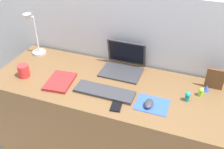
{
  "coord_description": "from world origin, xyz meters",
  "views": [
    {
      "loc": [
        0.53,
        -1.41,
        1.84
      ],
      "look_at": [
        0.01,
        0.0,
        0.83
      ],
      "focal_mm": 42.59,
      "sensor_mm": 36.0,
      "label": 1
    }
  ],
  "objects_px": {
    "cell_phone": "(117,105)",
    "toy_figurine_blue": "(207,88)",
    "picture_frame": "(215,79)",
    "mouse": "(149,103)",
    "coffee_mug": "(24,71)",
    "keyboard": "(104,92)",
    "notebook_pad": "(60,81)",
    "toy_figurine_lime": "(201,92)",
    "laptop": "(123,63)",
    "desk_lamp": "(34,35)",
    "toy_figurine_teal": "(188,96)"
  },
  "relations": [
    {
      "from": "cell_phone",
      "to": "toy_figurine_blue",
      "type": "bearing_deg",
      "value": 26.78
    },
    {
      "from": "toy_figurine_blue",
      "to": "picture_frame",
      "type": "bearing_deg",
      "value": 50.73
    },
    {
      "from": "mouse",
      "to": "coffee_mug",
      "type": "bearing_deg",
      "value": 179.51
    },
    {
      "from": "keyboard",
      "to": "picture_frame",
      "type": "xyz_separation_m",
      "value": [
        0.68,
        0.31,
        0.06
      ]
    },
    {
      "from": "keyboard",
      "to": "notebook_pad",
      "type": "xyz_separation_m",
      "value": [
        -0.34,
        0.0,
        0.0
      ]
    },
    {
      "from": "keyboard",
      "to": "coffee_mug",
      "type": "bearing_deg",
      "value": -178.26
    },
    {
      "from": "cell_phone",
      "to": "toy_figurine_lime",
      "type": "distance_m",
      "value": 0.57
    },
    {
      "from": "mouse",
      "to": "toy_figurine_blue",
      "type": "distance_m",
      "value": 0.44
    },
    {
      "from": "cell_phone",
      "to": "mouse",
      "type": "bearing_deg",
      "value": 11.24
    },
    {
      "from": "laptop",
      "to": "desk_lamp",
      "type": "distance_m",
      "value": 0.76
    },
    {
      "from": "keyboard",
      "to": "cell_phone",
      "type": "distance_m",
      "value": 0.15
    },
    {
      "from": "mouse",
      "to": "toy_figurine_teal",
      "type": "distance_m",
      "value": 0.26
    },
    {
      "from": "picture_frame",
      "to": "mouse",
      "type": "bearing_deg",
      "value": -137.29
    },
    {
      "from": "keyboard",
      "to": "toy_figurine_blue",
      "type": "bearing_deg",
      "value": 22.46
    },
    {
      "from": "notebook_pad",
      "to": "coffee_mug",
      "type": "relative_size",
      "value": 2.55
    },
    {
      "from": "toy_figurine_teal",
      "to": "toy_figurine_lime",
      "type": "height_order",
      "value": "toy_figurine_teal"
    },
    {
      "from": "mouse",
      "to": "coffee_mug",
      "type": "height_order",
      "value": "coffee_mug"
    },
    {
      "from": "toy_figurine_teal",
      "to": "laptop",
      "type": "bearing_deg",
      "value": 157.68
    },
    {
      "from": "laptop",
      "to": "notebook_pad",
      "type": "height_order",
      "value": "laptop"
    },
    {
      "from": "laptop",
      "to": "keyboard",
      "type": "xyz_separation_m",
      "value": [
        -0.03,
        -0.32,
        -0.04
      ]
    },
    {
      "from": "toy_figurine_teal",
      "to": "toy_figurine_blue",
      "type": "bearing_deg",
      "value": 53.96
    },
    {
      "from": "toy_figurine_blue",
      "to": "toy_figurine_teal",
      "type": "bearing_deg",
      "value": -126.04
    },
    {
      "from": "notebook_pad",
      "to": "coffee_mug",
      "type": "bearing_deg",
      "value": 177.5
    },
    {
      "from": "toy_figurine_teal",
      "to": "desk_lamp",
      "type": "bearing_deg",
      "value": 172.27
    },
    {
      "from": "keyboard",
      "to": "toy_figurine_teal",
      "type": "height_order",
      "value": "toy_figurine_teal"
    },
    {
      "from": "cell_phone",
      "to": "desk_lamp",
      "type": "height_order",
      "value": "desk_lamp"
    },
    {
      "from": "keyboard",
      "to": "toy_figurine_blue",
      "type": "xyz_separation_m",
      "value": [
        0.64,
        0.27,
        0.01
      ]
    },
    {
      "from": "notebook_pad",
      "to": "coffee_mug",
      "type": "distance_m",
      "value": 0.29
    },
    {
      "from": "cell_phone",
      "to": "laptop",
      "type": "bearing_deg",
      "value": 95.16
    },
    {
      "from": "keyboard",
      "to": "cell_phone",
      "type": "bearing_deg",
      "value": -37.28
    },
    {
      "from": "toy_figurine_teal",
      "to": "keyboard",
      "type": "bearing_deg",
      "value": -167.9
    },
    {
      "from": "notebook_pad",
      "to": "picture_frame",
      "type": "bearing_deg",
      "value": 10.71
    },
    {
      "from": "desk_lamp",
      "to": "picture_frame",
      "type": "height_order",
      "value": "desk_lamp"
    },
    {
      "from": "desk_lamp",
      "to": "coffee_mug",
      "type": "distance_m",
      "value": 0.34
    },
    {
      "from": "mouse",
      "to": "toy_figurine_lime",
      "type": "relative_size",
      "value": 1.6
    },
    {
      "from": "cell_phone",
      "to": "coffee_mug",
      "type": "height_order",
      "value": "coffee_mug"
    },
    {
      "from": "toy_figurine_teal",
      "to": "toy_figurine_lime",
      "type": "relative_size",
      "value": 1.1
    },
    {
      "from": "picture_frame",
      "to": "toy_figurine_blue",
      "type": "height_order",
      "value": "picture_frame"
    },
    {
      "from": "mouse",
      "to": "picture_frame",
      "type": "bearing_deg",
      "value": 42.71
    },
    {
      "from": "toy_figurine_blue",
      "to": "coffee_mug",
      "type": "bearing_deg",
      "value": -167.35
    },
    {
      "from": "toy_figurine_lime",
      "to": "keyboard",
      "type": "bearing_deg",
      "value": -161.99
    },
    {
      "from": "mouse",
      "to": "picture_frame",
      "type": "xyz_separation_m",
      "value": [
        0.37,
        0.34,
        0.05
      ]
    },
    {
      "from": "mouse",
      "to": "picture_frame",
      "type": "height_order",
      "value": "picture_frame"
    },
    {
      "from": "mouse",
      "to": "cell_phone",
      "type": "xyz_separation_m",
      "value": [
        -0.19,
        -0.07,
        -0.02
      ]
    },
    {
      "from": "desk_lamp",
      "to": "mouse",
      "type": "bearing_deg",
      "value": -16.78
    },
    {
      "from": "notebook_pad",
      "to": "mouse",
      "type": "bearing_deg",
      "value": -8.72
    },
    {
      "from": "cell_phone",
      "to": "picture_frame",
      "type": "distance_m",
      "value": 0.69
    },
    {
      "from": "cell_phone",
      "to": "toy_figurine_blue",
      "type": "relative_size",
      "value": 2.77
    },
    {
      "from": "laptop",
      "to": "keyboard",
      "type": "height_order",
      "value": "laptop"
    },
    {
      "from": "mouse",
      "to": "notebook_pad",
      "type": "xyz_separation_m",
      "value": [
        -0.65,
        0.03,
        -0.01
      ]
    }
  ]
}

